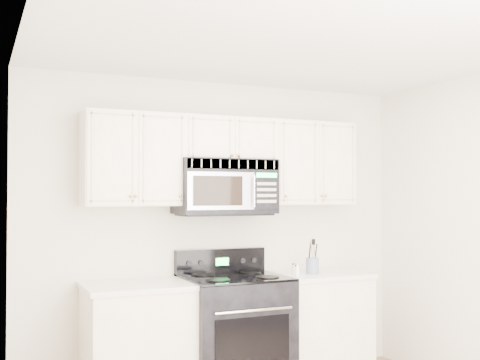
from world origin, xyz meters
TOP-DOWN VIEW (x-y plane):
  - room at (0.00, 0.00)m, footprint 3.51×3.51m
  - base_cabinet_left at (-0.80, 1.44)m, footprint 0.86×0.65m
  - base_cabinet_right at (0.80, 1.44)m, footprint 0.86×0.65m
  - range at (-0.01, 1.40)m, footprint 0.82×0.75m
  - upper_cabinets at (0.00, 1.58)m, footprint 2.44×0.37m
  - microwave at (-0.04, 1.54)m, footprint 0.83×0.47m
  - utensil_crock at (0.72, 1.36)m, footprint 0.11×0.11m
  - shaker_salt at (0.54, 1.31)m, footprint 0.04×0.04m
  - shaker_pepper at (0.56, 1.41)m, footprint 0.04×0.04m

SIDE VIEW (x-z plane):
  - base_cabinet_left at x=-0.80m, z-range -0.03..0.89m
  - base_cabinet_right at x=0.80m, z-range -0.03..0.89m
  - range at x=-0.01m, z-range -0.08..1.05m
  - shaker_salt at x=0.54m, z-range 0.92..1.01m
  - shaker_pepper at x=0.56m, z-range 0.92..1.02m
  - utensil_crock at x=0.72m, z-range 0.85..1.14m
  - room at x=0.00m, z-range 0.00..2.60m
  - microwave at x=-0.04m, z-range 1.45..1.91m
  - upper_cabinets at x=0.00m, z-range 1.56..2.31m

